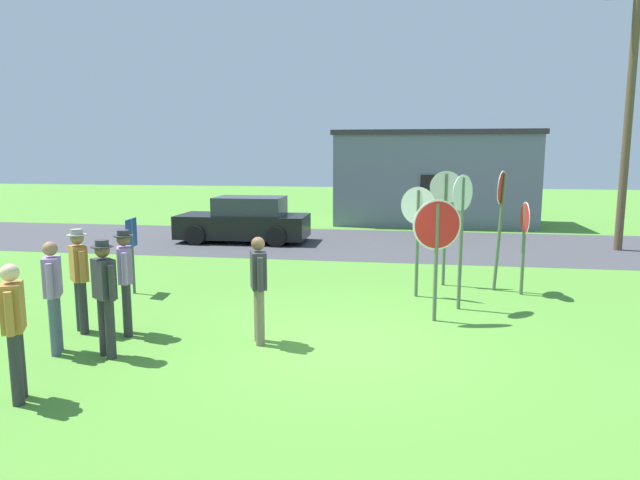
# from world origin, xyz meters

# --- Properties ---
(ground_plane) EXTENTS (80.00, 80.00, 0.00)m
(ground_plane) POSITION_xyz_m (0.00, 0.00, 0.00)
(ground_plane) COLOR #518E33
(street_asphalt) EXTENTS (60.00, 6.40, 0.01)m
(street_asphalt) POSITION_xyz_m (0.00, 9.94, 0.00)
(street_asphalt) COLOR #424247
(street_asphalt) RESTS_ON ground
(building_background) EXTENTS (8.19, 3.70, 3.85)m
(building_background) POSITION_xyz_m (1.88, 15.72, 1.93)
(building_background) COLOR slate
(building_background) RESTS_ON ground
(utility_pole) EXTENTS (1.80, 0.24, 8.00)m
(utility_pole) POSITION_xyz_m (7.29, 9.92, 4.18)
(utility_pole) COLOR brown
(utility_pole) RESTS_ON ground
(parked_car_on_street) EXTENTS (4.34, 2.10, 1.51)m
(parked_car_on_street) POSITION_xyz_m (-4.49, 9.67, 0.69)
(parked_car_on_street) COLOR black
(parked_car_on_street) RESTS_ON ground
(stop_sign_nearest) EXTENTS (0.41, 0.55, 2.56)m
(stop_sign_nearest) POSITION_xyz_m (1.95, 2.37, 1.72)
(stop_sign_nearest) COLOR #51664C
(stop_sign_nearest) RESTS_ON ground
(stop_sign_far_back) EXTENTS (0.72, 0.09, 2.57)m
(stop_sign_far_back) POSITION_xyz_m (1.76, 4.34, 1.74)
(stop_sign_far_back) COLOR #51664C
(stop_sign_far_back) RESTS_ON ground
(stop_sign_leaning_left) EXTENTS (0.30, 0.68, 2.59)m
(stop_sign_leaning_left) POSITION_xyz_m (2.89, 4.01, 1.75)
(stop_sign_leaning_left) COLOR #51664C
(stop_sign_leaning_left) RESTS_ON ground
(stop_sign_tallest) EXTENTS (0.70, 0.35, 2.28)m
(stop_sign_tallest) POSITION_xyz_m (1.15, 3.21, 1.56)
(stop_sign_tallest) COLOR #51664C
(stop_sign_tallest) RESTS_ON ground
(stop_sign_leaning_right) EXTENTS (0.08, 0.67, 1.96)m
(stop_sign_leaning_right) POSITION_xyz_m (3.34, 3.72, 1.32)
(stop_sign_leaning_right) COLOR #51664C
(stop_sign_leaning_right) RESTS_ON ground
(stop_sign_low_front) EXTENTS (0.84, 0.31, 2.17)m
(stop_sign_low_front) POSITION_xyz_m (1.46, 1.51, 1.49)
(stop_sign_low_front) COLOR #51664C
(stop_sign_low_front) RESTS_ON ground
(person_in_blue) EXTENTS (0.36, 0.52, 1.74)m
(person_in_blue) POSITION_xyz_m (-3.55, -0.09, 0.98)
(person_in_blue) COLOR #2D2D33
(person_in_blue) RESTS_ON ground
(person_holding_notes) EXTENTS (0.34, 0.53, 1.69)m
(person_holding_notes) POSITION_xyz_m (-1.30, -0.14, 0.95)
(person_holding_notes) COLOR #7A6B56
(person_holding_notes) RESTS_ON ground
(person_in_teal) EXTENTS (0.43, 0.43, 1.74)m
(person_in_teal) POSITION_xyz_m (-4.36, -0.09, 0.98)
(person_in_teal) COLOR #2D2D33
(person_in_teal) RESTS_ON ground
(person_with_sunhat) EXTENTS (0.37, 0.51, 1.69)m
(person_with_sunhat) POSITION_xyz_m (-3.59, -2.65, 0.95)
(person_with_sunhat) COLOR #2D2D33
(person_with_sunhat) RESTS_ON ground
(person_in_dark_shirt) EXTENTS (0.36, 0.52, 1.69)m
(person_in_dark_shirt) POSITION_xyz_m (-4.16, -1.07, 0.95)
(person_in_dark_shirt) COLOR #4C5670
(person_in_dark_shirt) RESTS_ON ground
(person_on_left) EXTENTS (0.48, 0.39, 1.74)m
(person_on_left) POSITION_xyz_m (-3.33, -1.09, 0.98)
(person_on_left) COLOR #2D2D33
(person_on_left) RESTS_ON ground
(info_panel_leftmost) EXTENTS (0.11, 0.60, 1.60)m
(info_panel_leftmost) POSITION_xyz_m (-4.77, 2.49, 1.10)
(info_panel_leftmost) COLOR #4C4C51
(info_panel_leftmost) RESTS_ON ground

